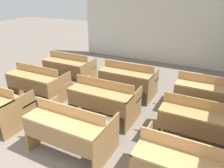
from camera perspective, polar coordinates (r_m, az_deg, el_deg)
wall_back at (r=7.93m, az=13.79°, el=15.18°), size 6.29×0.06×2.79m
bench_front_center at (r=3.59m, az=-10.74°, el=-11.05°), size 1.28×0.82×0.85m
bench_front_right at (r=3.04m, az=19.34°, el=-19.67°), size 1.28×0.82×0.85m
bench_second_left at (r=5.47m, az=-18.78°, el=0.67°), size 1.28×0.82×0.85m
bench_second_center at (r=4.42m, az=-2.04°, el=-3.57°), size 1.28×0.82×0.85m
bench_second_right at (r=3.99m, az=22.09°, el=-8.76°), size 1.28×0.82×0.85m
bench_third_left at (r=6.28m, az=-11.15°, el=4.46°), size 1.28×0.82×0.85m
bench_third_center at (r=5.39m, az=4.24°, el=1.58°), size 1.28×0.82×0.85m
bench_third_right at (r=5.03m, az=23.70°, el=-2.13°), size 1.28×0.82×0.85m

